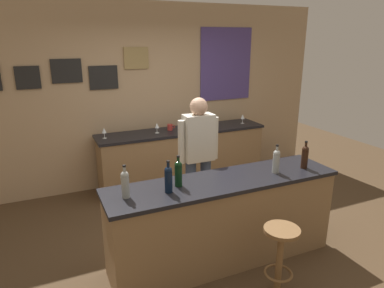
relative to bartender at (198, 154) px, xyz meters
The scene contains 17 objects.
ground_plane 1.02m from the bartender, 101.74° to the right, with size 10.00×10.00×0.00m, color #4C3823.
back_wall 1.71m from the bartender, 92.39° to the left, with size 6.00×0.09×2.80m.
bar_counter 0.92m from the bartender, 95.83° to the right, with size 2.42×0.60×0.92m.
side_counter 1.39m from the bartender, 75.80° to the left, with size 2.68×0.56×0.90m.
bartender is the anchor object (origin of this frame).
bar_stool 1.54m from the bartender, 85.00° to the right, with size 0.32×0.32×0.68m.
wine_bottle_a 1.34m from the bartender, 143.98° to the right, with size 0.07×0.07×0.31m.
wine_bottle_b 1.09m from the bartender, 129.68° to the right, with size 0.07×0.07×0.31m.
wine_bottle_c 0.94m from the bartender, 126.96° to the right, with size 0.07×0.07×0.31m.
wine_bottle_d 0.99m from the bartender, 59.22° to the right, with size 0.07×0.07×0.31m.
wine_bottle_e 1.22m from the bartender, 44.68° to the right, with size 0.07×0.07×0.31m.
wine_glass_a 1.55m from the bartender, 124.90° to the left, with size 0.07×0.07×0.16m.
wine_glass_b 1.25m from the bartender, 94.94° to the left, with size 0.07×0.07×0.16m.
wine_glass_c 1.28m from the bartender, 69.14° to the left, with size 0.07×0.07×0.16m.
wine_glass_d 1.49m from the bartender, 55.62° to the left, with size 0.07×0.07×0.16m.
wine_glass_e 1.87m from the bartender, 41.51° to the left, with size 0.07×0.07×0.16m.
coffee_mug 1.33m from the bartender, 84.23° to the left, with size 0.12×0.08×0.09m.
Camera 1 is at (-1.60, -3.19, 2.28)m, focal length 32.34 mm.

